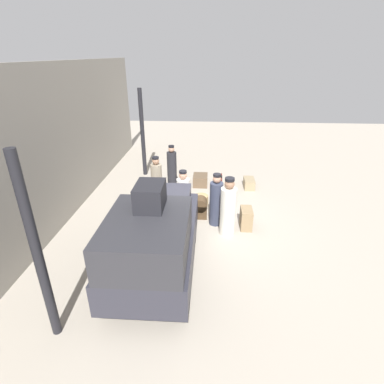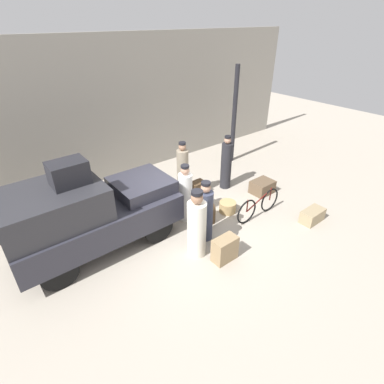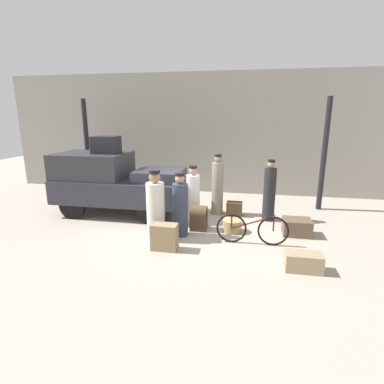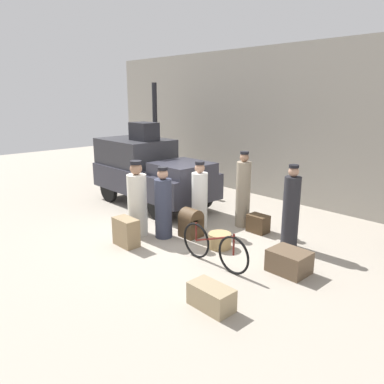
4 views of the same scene
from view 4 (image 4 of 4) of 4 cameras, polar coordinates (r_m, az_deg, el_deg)
name	(u,v)px [view 4 (image 4 of 4)]	position (r m, az deg, el deg)	size (l,w,h in m)	color
ground_plane	(180,231)	(8.87, -1.84, -5.93)	(30.00, 30.00, 0.00)	#A89E8E
station_building_facade	(284,125)	(11.44, 13.83, 9.88)	(16.00, 0.15, 4.50)	gray
canopy_pillar_left	(155,136)	(13.04, -5.60, 8.56)	(0.16, 0.16, 3.50)	black
truck	(149,170)	(10.87, -6.52, 3.33)	(3.84, 1.72, 1.85)	black
bicycle	(214,247)	(7.05, 3.36, -8.36)	(1.67, 0.04, 0.75)	black
wicker_basket	(220,240)	(7.91, 4.24, -7.37)	(0.48, 0.48, 0.31)	tan
porter_standing_middle	(163,206)	(8.30, -4.39, -2.12)	(0.38, 0.38, 1.60)	#33384C
conductor_in_dark_uniform	(291,210)	(7.98, 14.84, -2.66)	(0.34, 0.34, 1.76)	#232328
porter_with_bicycle	(137,202)	(8.52, -8.34, -1.50)	(0.44, 0.44, 1.71)	silver
porter_lifting_near_truck	(243,192)	(9.04, 7.79, -0.03)	(0.34, 0.34, 1.83)	gray
porter_carrying_trunk	(200,199)	(8.82, 1.16, -1.00)	(0.37, 0.37, 1.62)	white
trunk_large_brown	(289,261)	(7.07, 14.57, -10.21)	(0.69, 0.55, 0.41)	brown
suitcase_tan_flat	(258,224)	(8.87, 10.03, -4.76)	(0.47, 0.33, 0.41)	#4C3823
trunk_umber_medium	(211,297)	(5.83, 2.95, -15.67)	(0.70, 0.38, 0.36)	#9E8966
trunk_barrel_dark	(191,222)	(8.43, -0.15, -4.67)	(0.42, 0.42, 0.65)	#4C3823
suitcase_small_leather	(126,232)	(8.08, -10.01, -6.02)	(0.58, 0.33, 0.60)	#937A56
trunk_on_truck_roof	(144,131)	(10.87, -7.31, 9.15)	(0.75, 0.56, 0.50)	#232328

